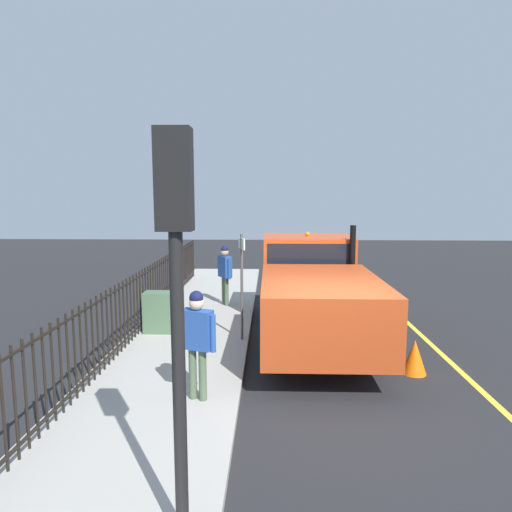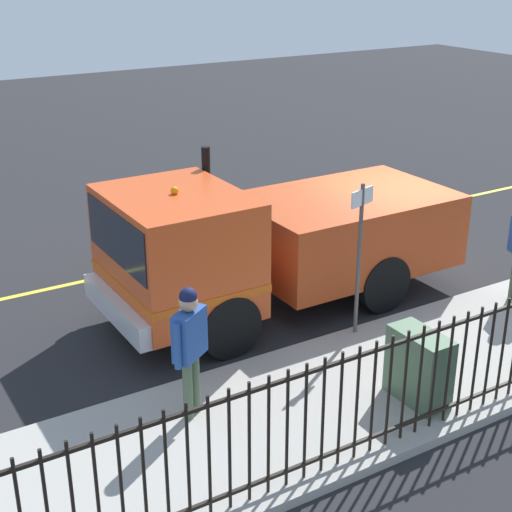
# 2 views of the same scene
# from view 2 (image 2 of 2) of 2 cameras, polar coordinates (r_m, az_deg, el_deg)

# --- Properties ---
(ground_plane) EXTENTS (51.47, 51.47, 0.00)m
(ground_plane) POSITION_cam_2_polar(r_m,az_deg,el_deg) (14.17, 10.37, -1.07)
(ground_plane) COLOR #232326
(ground_plane) RESTS_ON ground
(lane_marking) EXTENTS (0.12, 21.06, 0.01)m
(lane_marking) POSITION_cam_2_polar(r_m,az_deg,el_deg) (15.97, 4.52, 1.95)
(lane_marking) COLOR yellow
(lane_marking) RESTS_ON ground
(work_truck) EXTENTS (2.35, 6.01, 2.58)m
(work_truck) POSITION_cam_2_polar(r_m,az_deg,el_deg) (11.97, 0.37, 1.25)
(work_truck) COLOR #D84C1E
(work_truck) RESTS_ON ground
(worker_standing) EXTENTS (0.45, 0.55, 1.73)m
(worker_standing) POSITION_cam_2_polar(r_m,az_deg,el_deg) (9.11, -5.02, -6.25)
(worker_standing) COLOR #264C99
(worker_standing) RESTS_ON sidewalk_slab
(utility_cabinet) EXTENTS (0.85, 0.43, 0.95)m
(utility_cabinet) POSITION_cam_2_polar(r_m,az_deg,el_deg) (9.88, 12.19, -8.17)
(utility_cabinet) COLOR #4C6B4C
(utility_cabinet) RESTS_ON sidewalk_slab
(traffic_cone) EXTENTS (0.45, 0.45, 0.64)m
(traffic_cone) POSITION_cam_2_polar(r_m,az_deg,el_deg) (14.75, 4.16, 1.53)
(traffic_cone) COLOR orange
(traffic_cone) RESTS_ON ground
(street_sign) EXTENTS (0.17, 0.49, 2.33)m
(street_sign) POSITION_cam_2_polar(r_m,az_deg,el_deg) (11.00, 7.84, 1.06)
(street_sign) COLOR #4C4C4C
(street_sign) RESTS_ON sidewalk_slab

